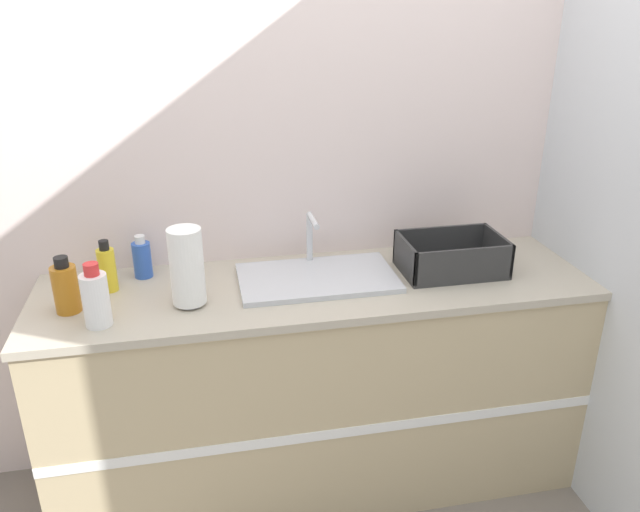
# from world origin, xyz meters

# --- Properties ---
(wall_back) EXTENTS (4.43, 0.06, 2.60)m
(wall_back) POSITION_xyz_m (0.00, 0.59, 1.30)
(wall_back) COLOR silver
(wall_back) RESTS_ON ground_plane
(wall_right) EXTENTS (0.06, 2.56, 2.60)m
(wall_right) POSITION_xyz_m (1.05, 0.28, 1.30)
(wall_right) COLOR silver
(wall_right) RESTS_ON ground_plane
(counter_cabinet) EXTENTS (2.06, 0.59, 0.91)m
(counter_cabinet) POSITION_xyz_m (0.00, 0.28, 0.45)
(counter_cabinet) COLOR tan
(counter_cabinet) RESTS_ON ground_plane
(sink) EXTENTS (0.58, 0.35, 0.22)m
(sink) POSITION_xyz_m (0.00, 0.31, 0.92)
(sink) COLOR silver
(sink) RESTS_ON counter_cabinet
(paper_towel_roll) EXTENTS (0.11, 0.11, 0.28)m
(paper_towel_roll) POSITION_xyz_m (-0.47, 0.20, 1.05)
(paper_towel_roll) COLOR #4C4C51
(paper_towel_roll) RESTS_ON counter_cabinet
(dish_rack) EXTENTS (0.39, 0.25, 0.14)m
(dish_rack) POSITION_xyz_m (0.52, 0.29, 0.96)
(dish_rack) COLOR #2D2D2D
(dish_rack) RESTS_ON counter_cabinet
(bottle_amber) EXTENTS (0.08, 0.08, 0.20)m
(bottle_amber) POSITION_xyz_m (-0.87, 0.23, 0.99)
(bottle_amber) COLOR #B26B19
(bottle_amber) RESTS_ON counter_cabinet
(bottle_yellow) EXTENTS (0.06, 0.06, 0.19)m
(bottle_yellow) POSITION_xyz_m (-0.75, 0.37, 0.99)
(bottle_yellow) COLOR yellow
(bottle_yellow) RESTS_ON counter_cabinet
(bottle_blue) EXTENTS (0.07, 0.07, 0.17)m
(bottle_blue) POSITION_xyz_m (-0.64, 0.47, 0.98)
(bottle_blue) COLOR #2D56B7
(bottle_blue) RESTS_ON counter_cabinet
(bottle_white_spray) EXTENTS (0.09, 0.09, 0.22)m
(bottle_white_spray) POSITION_xyz_m (-0.76, 0.12, 1.00)
(bottle_white_spray) COLOR white
(bottle_white_spray) RESTS_ON counter_cabinet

